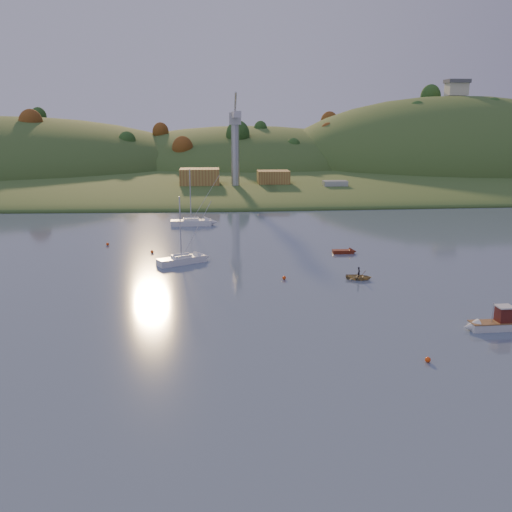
{
  "coord_description": "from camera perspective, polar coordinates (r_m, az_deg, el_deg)",
  "views": [
    {
      "loc": [
        -3.79,
        -39.46,
        20.8
      ],
      "look_at": [
        1.78,
        37.48,
        2.22
      ],
      "focal_mm": 40.0,
      "sensor_mm": 36.0,
      "label": 1
    }
  ],
  "objects": [
    {
      "name": "hilltop_house",
      "position": [
        254.73,
        19.43,
        15.64
      ],
      "size": [
        9.0,
        7.0,
        6.45
      ],
      "color": "beige",
      "rests_on": "hill_right"
    },
    {
      "name": "fishing_boat",
      "position": [
        62.53,
        22.23,
        -6.23
      ],
      "size": [
        5.24,
        1.84,
        3.3
      ],
      "rotation": [
        0.0,
        0.0,
        3.19
      ],
      "color": "silver",
      "rests_on": "ground"
    },
    {
      "name": "shed_west",
      "position": [
        163.3,
        -5.65,
        7.85
      ],
      "size": [
        11.0,
        8.0,
        4.8
      ],
      "primitive_type": "cube",
      "color": "#976232",
      "rests_on": "wharf"
    },
    {
      "name": "hill_right",
      "position": [
        255.27,
        18.84,
        8.15
      ],
      "size": [
        150.0,
        130.0,
        60.0
      ],
      "primitive_type": "ellipsoid",
      "color": "#2A471C",
      "rests_on": "ground"
    },
    {
      "name": "buoy_0",
      "position": [
        52.98,
        16.81,
        -9.9
      ],
      "size": [
        0.5,
        0.5,
        0.5
      ],
      "primitive_type": "sphere",
      "color": "#EB420C",
      "rests_on": "ground"
    },
    {
      "name": "far_shore",
      "position": [
        270.28,
        -3.37,
        9.11
      ],
      "size": [
        620.0,
        220.0,
        1.5
      ],
      "primitive_type": "cube",
      "color": "#2A471C",
      "rests_on": "ground"
    },
    {
      "name": "buoy_1",
      "position": [
        75.92,
        2.83,
        -2.18
      ],
      "size": [
        0.5,
        0.5,
        0.5
      ],
      "primitive_type": "sphere",
      "color": "#EB420C",
      "rests_on": "ground"
    },
    {
      "name": "buoy_2",
      "position": [
        99.35,
        -14.62,
        1.16
      ],
      "size": [
        0.5,
        0.5,
        0.5
      ],
      "primitive_type": "sphere",
      "color": "#EB420C",
      "rests_on": "ground"
    },
    {
      "name": "buoy_3",
      "position": [
        92.21,
        -10.35,
        0.44
      ],
      "size": [
        0.5,
        0.5,
        0.5
      ],
      "primitive_type": "sphere",
      "color": "#EB420C",
      "rests_on": "ground"
    },
    {
      "name": "hill_center",
      "position": [
        250.7,
        -0.98,
        8.78
      ],
      "size": [
        140.0,
        120.0,
        36.0
      ],
      "primitive_type": "ellipsoid",
      "color": "#2A471C",
      "rests_on": "ground"
    },
    {
      "name": "work_vessel",
      "position": [
        162.15,
        7.89,
        6.56
      ],
      "size": [
        15.8,
        5.99,
        4.03
      ],
      "rotation": [
        0.0,
        0.0,
        0.03
      ],
      "color": "slate",
      "rests_on": "ground"
    },
    {
      "name": "sailboat_far",
      "position": [
        115.13,
        -6.51,
        3.41
      ],
      "size": [
        8.18,
        2.81,
        11.2
      ],
      "rotation": [
        0.0,
        0.0,
        0.05
      ],
      "color": "white",
      "rests_on": "ground"
    },
    {
      "name": "paddler",
      "position": [
        76.99,
        10.24,
        -1.79
      ],
      "size": [
        0.49,
        0.61,
        1.45
      ],
      "primitive_type": "imported",
      "rotation": [
        0.0,
        0.0,
        1.26
      ],
      "color": "black",
      "rests_on": "ground"
    },
    {
      "name": "shore_slope",
      "position": [
        205.55,
        -3.09,
        7.71
      ],
      "size": [
        640.0,
        150.0,
        7.0
      ],
      "primitive_type": "ellipsoid",
      "color": "#2A471C",
      "rests_on": "ground"
    },
    {
      "name": "shed_east",
      "position": [
        165.13,
        1.73,
        7.84
      ],
      "size": [
        9.0,
        7.0,
        4.0
      ],
      "primitive_type": "cube",
      "color": "#976232",
      "rests_on": "wharf"
    },
    {
      "name": "dock_crane",
      "position": [
        157.99,
        -2.08,
        12.22
      ],
      "size": [
        3.2,
        28.0,
        20.3
      ],
      "color": "#B7B7BC",
      "rests_on": "wharf"
    },
    {
      "name": "hillside_trees",
      "position": [
        225.45,
        -3.19,
        8.23
      ],
      "size": [
        280.0,
        50.0,
        32.0
      ],
      "primitive_type": null,
      "color": "#1C4016",
      "rests_on": "ground"
    },
    {
      "name": "red_tender",
      "position": [
        91.77,
        9.14,
        0.44
      ],
      "size": [
        3.87,
        1.33,
        1.32
      ],
      "rotation": [
        0.0,
        0.0,
        -0.0
      ],
      "color": "#631E0E",
      "rests_on": "ground"
    },
    {
      "name": "wharf",
      "position": [
        162.88,
        -1.02,
        6.63
      ],
      "size": [
        42.0,
        16.0,
        2.4
      ],
      "primitive_type": "cube",
      "color": "slate",
      "rests_on": "ground"
    },
    {
      "name": "sailboat_near",
      "position": [
        84.74,
        -7.47,
        -0.32
      ],
      "size": [
        7.32,
        5.39,
        9.97
      ],
      "rotation": [
        0.0,
        0.0,
        0.51
      ],
      "color": "white",
      "rests_on": "ground"
    },
    {
      "name": "ground",
      "position": [
        44.76,
        1.23,
        -14.15
      ],
      "size": [
        500.0,
        500.0,
        0.0
      ],
      "primitive_type": "plane",
      "color": "#3E4D66",
      "rests_on": "ground"
    },
    {
      "name": "hill_left",
      "position": [
        255.35,
        -24.09,
        7.71
      ],
      "size": [
        170.0,
        140.0,
        44.0
      ],
      "primitive_type": "ellipsoid",
      "color": "#2A471C",
      "rests_on": "ground"
    },
    {
      "name": "canoe",
      "position": [
        77.09,
        10.23,
        -2.06
      ],
      "size": [
        4.0,
        3.37,
        0.71
      ],
      "primitive_type": "imported",
      "rotation": [
        0.0,
        0.0,
        1.26
      ],
      "color": "tan",
      "rests_on": "ground"
    }
  ]
}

